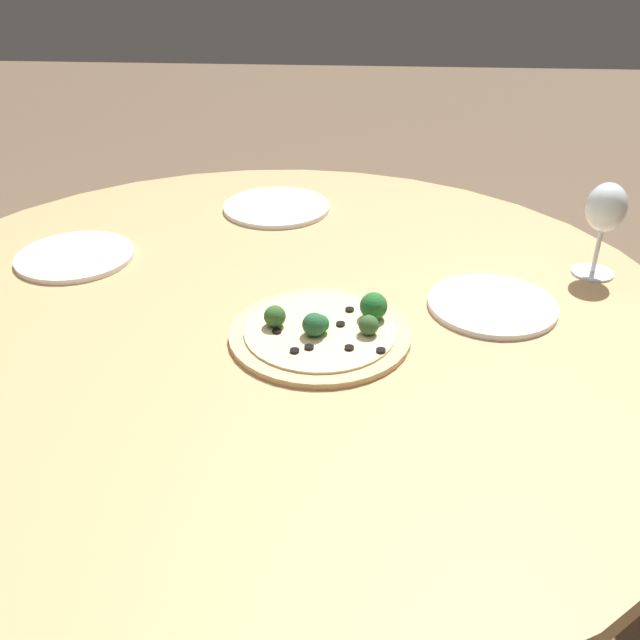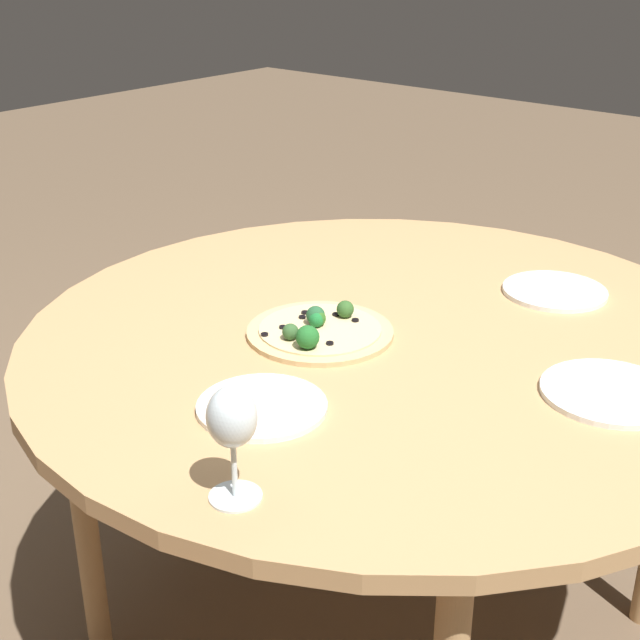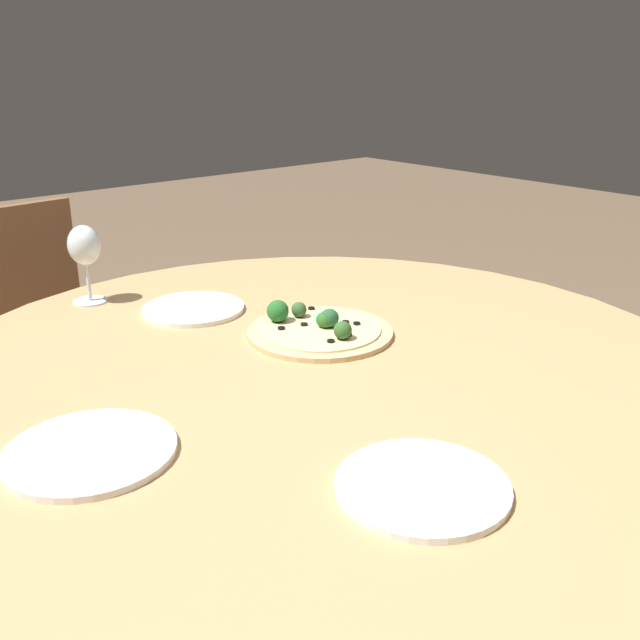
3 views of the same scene
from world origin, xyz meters
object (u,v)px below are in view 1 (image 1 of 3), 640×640
at_px(wine_glass, 606,211).
at_px(plate_far, 277,207).
at_px(pizza, 323,330).
at_px(plate_near, 492,305).
at_px(plate_side, 75,256).

xyz_separation_m(wine_glass, plate_far, (-0.27, -0.60, -0.11)).
bearing_deg(pizza, plate_near, 112.06).
relative_size(plate_near, plate_far, 0.92).
xyz_separation_m(wine_glass, plate_near, (0.14, -0.20, -0.11)).
relative_size(wine_glass, plate_far, 0.74).
xyz_separation_m(pizza, plate_far, (-0.52, -0.13, -0.01)).
relative_size(pizza, plate_near, 1.32).
relative_size(plate_near, plate_side, 0.97).
bearing_deg(plate_far, pizza, 14.61).
bearing_deg(plate_near, plate_side, -100.07).
distance_m(pizza, plate_far, 0.53).
distance_m(wine_glass, plate_near, 0.27).
xyz_separation_m(plate_near, plate_side, (-0.13, -0.75, 0.00)).
distance_m(pizza, plate_near, 0.29).
bearing_deg(wine_glass, plate_far, -114.04).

